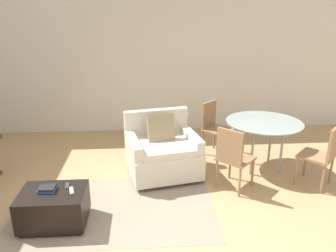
# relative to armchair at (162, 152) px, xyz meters

# --- Properties ---
(wall_back) EXTENTS (12.00, 0.06, 2.75)m
(wall_back) POSITION_rel_armchair_xyz_m (-0.04, 2.00, 1.02)
(wall_back) COLOR beige
(wall_back) RESTS_ON ground_plane
(area_rug) EXTENTS (2.47, 1.53, 0.01)m
(area_rug) POSITION_rel_armchair_xyz_m (-0.65, -0.90, -0.35)
(area_rug) COLOR gray
(area_rug) RESTS_ON ground_plane
(armchair) EXTENTS (1.16, 1.10, 0.91)m
(armchair) POSITION_rel_armchair_xyz_m (0.00, 0.00, 0.00)
(armchair) COLOR beige
(armchair) RESTS_ON ground_plane
(ottoman) EXTENTS (0.73, 0.55, 0.41)m
(ottoman) POSITION_rel_armchair_xyz_m (-1.30, -1.16, -0.13)
(ottoman) COLOR black
(ottoman) RESTS_ON ground_plane
(book_stack) EXTENTS (0.20, 0.16, 0.05)m
(book_stack) POSITION_rel_armchair_xyz_m (-1.36, -1.13, 0.08)
(book_stack) COLOR #2D478C
(book_stack) RESTS_ON ottoman
(tv_remote_primary) EXTENTS (0.06, 0.14, 0.01)m
(tv_remote_primary) POSITION_rel_armchair_xyz_m (-1.16, -1.04, 0.06)
(tv_remote_primary) COLOR #333338
(tv_remote_primary) RESTS_ON ottoman
(tv_remote_secondary) EXTENTS (0.08, 0.16, 0.01)m
(tv_remote_secondary) POSITION_rel_armchair_xyz_m (-1.09, -1.15, 0.06)
(tv_remote_secondary) COLOR #B7B7BC
(tv_remote_secondary) RESTS_ON ottoman
(dining_table) EXTENTS (1.14, 1.14, 0.76)m
(dining_table) POSITION_rel_armchair_xyz_m (1.54, 0.08, 0.32)
(dining_table) COLOR #8C9E99
(dining_table) RESTS_ON ground_plane
(dining_chair_near_left) EXTENTS (0.59, 0.59, 0.90)m
(dining_chair_near_left) POSITION_rel_armchair_xyz_m (0.91, -0.54, 0.16)
(dining_chair_near_left) COLOR #93704C
(dining_chair_near_left) RESTS_ON ground_plane
(dining_chair_near_right) EXTENTS (0.59, 0.59, 0.90)m
(dining_chair_near_right) POSITION_rel_armchair_xyz_m (2.17, -0.54, 0.16)
(dining_chair_near_right) COLOR #93704C
(dining_chair_near_right) RESTS_ON ground_plane
(dining_chair_far_left) EXTENTS (0.59, 0.59, 0.90)m
(dining_chair_far_left) POSITION_rel_armchair_xyz_m (0.91, 0.71, 0.16)
(dining_chair_far_left) COLOR #93704C
(dining_chair_far_left) RESTS_ON ground_plane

